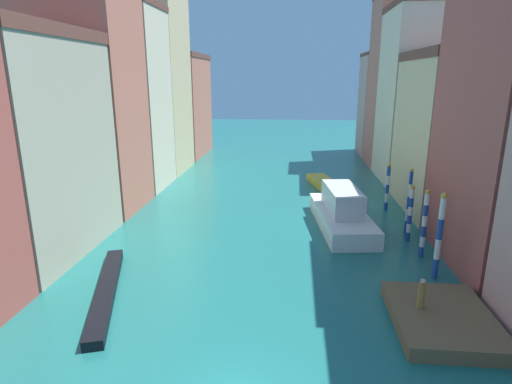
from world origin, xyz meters
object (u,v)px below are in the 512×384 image
at_px(person_on_dock, 422,294).
at_px(motorboat_0, 324,183).
at_px(mooring_pole_0, 439,236).
at_px(mooring_pole_1, 424,223).
at_px(vaporetto_white, 342,212).
at_px(waterfront_dock, 442,319).
at_px(mooring_pole_3, 409,201).
at_px(mooring_pole_4, 387,187).
at_px(gondola_black, 106,291).
at_px(mooring_pole_2, 410,213).

relative_size(person_on_dock, motorboat_0, 0.21).
xyz_separation_m(mooring_pole_0, mooring_pole_1, (0.08, 2.98, -0.31)).
relative_size(vaporetto_white, motorboat_0, 1.45).
bearing_deg(motorboat_0, mooring_pole_0, -76.36).
bearing_deg(person_on_dock, mooring_pole_0, 65.16).
height_order(waterfront_dock, vaporetto_white, vaporetto_white).
distance_m(mooring_pole_3, mooring_pole_4, 5.31).
distance_m(mooring_pole_1, gondola_black, 19.21).
relative_size(mooring_pole_4, motorboat_0, 0.58).
bearing_deg(motorboat_0, person_on_dock, -83.44).
xyz_separation_m(waterfront_dock, mooring_pole_0, (1.16, 4.86, 2.25)).
height_order(mooring_pole_0, gondola_black, mooring_pole_0).
height_order(person_on_dock, motorboat_0, person_on_dock).
bearing_deg(mooring_pole_0, mooring_pole_4, 91.00).
relative_size(mooring_pole_0, gondola_black, 0.53).
bearing_deg(mooring_pole_0, person_on_dock, -114.84).
height_order(waterfront_dock, mooring_pole_3, mooring_pole_3).
xyz_separation_m(mooring_pole_1, mooring_pole_2, (-0.16, 2.73, -0.21)).
relative_size(vaporetto_white, gondola_black, 1.08).
xyz_separation_m(person_on_dock, mooring_pole_4, (1.87, 17.03, 0.76)).
height_order(gondola_black, motorboat_0, motorboat_0).
relative_size(mooring_pole_1, motorboat_0, 0.63).
distance_m(mooring_pole_0, mooring_pole_3, 7.24).
bearing_deg(vaporetto_white, mooring_pole_0, -61.35).
relative_size(mooring_pole_2, motorboat_0, 0.57).
distance_m(mooring_pole_0, mooring_pole_4, 12.53).
bearing_deg(waterfront_dock, gondola_black, 175.76).
bearing_deg(person_on_dock, mooring_pole_3, 79.10).
bearing_deg(mooring_pole_1, mooring_pole_4, 91.80).
relative_size(waterfront_dock, mooring_pole_3, 1.17).
distance_m(mooring_pole_0, gondola_black, 18.35).
bearing_deg(vaporetto_white, mooring_pole_1, -48.75).
relative_size(mooring_pole_2, vaporetto_white, 0.39).
bearing_deg(mooring_pole_2, mooring_pole_0, -89.23).
bearing_deg(vaporetto_white, mooring_pole_2, -29.19).
bearing_deg(person_on_dock, mooring_pole_2, 78.87).
xyz_separation_m(person_on_dock, mooring_pole_1, (2.17, 7.49, 0.91)).
bearing_deg(gondola_black, motorboat_0, 61.77).
relative_size(mooring_pole_1, mooring_pole_2, 1.10).
relative_size(mooring_pole_2, mooring_pole_4, 0.97).
xyz_separation_m(mooring_pole_2, mooring_pole_3, (0.25, 1.53, 0.42)).
height_order(person_on_dock, mooring_pole_0, mooring_pole_0).
bearing_deg(vaporetto_white, mooring_pole_3, -11.25).
height_order(mooring_pole_0, motorboat_0, mooring_pole_0).
bearing_deg(mooring_pole_2, motorboat_0, 108.37).
relative_size(person_on_dock, mooring_pole_2, 0.36).
xyz_separation_m(person_on_dock, motorboat_0, (-2.86, 24.89, -1.04)).
distance_m(waterfront_dock, mooring_pole_0, 5.48).
bearing_deg(waterfront_dock, mooring_pole_4, 86.88).
xyz_separation_m(mooring_pole_0, mooring_pole_2, (-0.08, 5.71, -0.52)).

